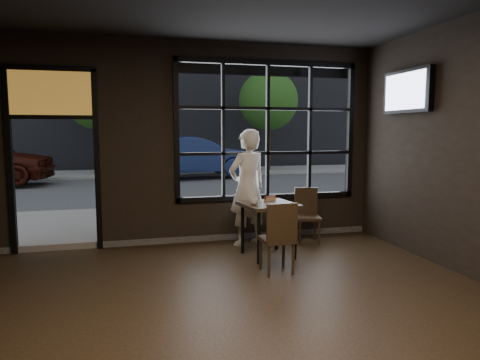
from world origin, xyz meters
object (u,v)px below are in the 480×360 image
object	(u,v)px
man	(247,188)
chair_near	(277,237)
cafe_table	(268,230)
navy_car	(193,156)

from	to	relation	value
man	chair_near	bearing A→B (deg)	70.19
cafe_table	navy_car	xyz separation A→B (m)	(0.39, 10.36, 0.46)
cafe_table	man	world-z (taller)	man
man	navy_car	bearing A→B (deg)	-113.44
man	navy_car	world-z (taller)	man
navy_car	man	bearing A→B (deg)	166.17
chair_near	navy_car	size ratio (longest dim) A/B	0.20
cafe_table	navy_car	world-z (taller)	navy_car
cafe_table	man	size ratio (longest dim) A/B	0.43
cafe_table	chair_near	distance (m)	0.70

